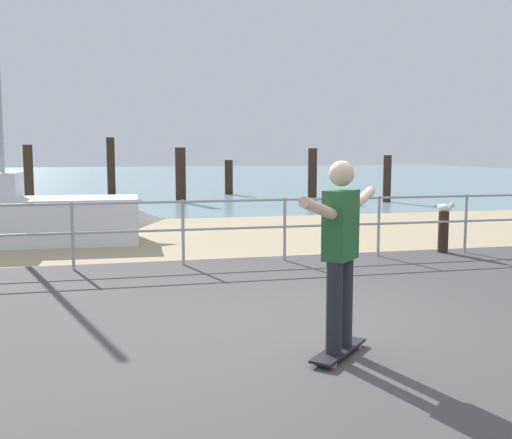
% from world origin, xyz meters
% --- Properties ---
extents(ground_plane, '(24.00, 10.00, 0.04)m').
position_xyz_m(ground_plane, '(0.00, -1.00, 0.00)').
color(ground_plane, '#474444').
rests_on(ground_plane, ground).
extents(beach_strip, '(24.00, 6.00, 0.04)m').
position_xyz_m(beach_strip, '(0.00, 7.00, 0.00)').
color(beach_strip, tan).
rests_on(beach_strip, ground).
extents(sea_surface, '(72.00, 50.00, 0.04)m').
position_xyz_m(sea_surface, '(0.00, 35.00, 0.00)').
color(sea_surface, '#75939E').
rests_on(sea_surface, ground).
extents(railing_fence, '(13.33, 0.05, 1.05)m').
position_xyz_m(railing_fence, '(-0.75, 3.60, 0.70)').
color(railing_fence, '#9EA0A5').
rests_on(railing_fence, ground).
extents(sailboat, '(4.99, 1.56, 5.02)m').
position_xyz_m(sailboat, '(-3.36, 6.42, 0.52)').
color(sailboat, silver).
rests_on(sailboat, ground).
extents(skateboard, '(0.70, 0.71, 0.08)m').
position_xyz_m(skateboard, '(0.08, -0.94, 0.07)').
color(skateboard, black).
rests_on(skateboard, ground).
extents(skateboarder, '(1.08, 1.09, 1.65)m').
position_xyz_m(skateboarder, '(0.08, -0.94, 1.02)').
color(skateboarder, '#26262B').
rests_on(skateboarder, skateboard).
extents(bollard_short, '(0.18, 0.18, 0.75)m').
position_xyz_m(bollard_short, '(3.85, 3.69, 0.37)').
color(bollard_short, '#332319').
rests_on(bollard_short, ground).
extents(seagull, '(0.21, 0.48, 0.18)m').
position_xyz_m(seagull, '(3.85, 3.67, 0.82)').
color(seagull, white).
rests_on(seagull, bollard_short).
extents(groyne_post_1, '(0.27, 0.27, 1.97)m').
position_xyz_m(groyne_post_1, '(-4.15, 12.74, 0.99)').
color(groyne_post_1, '#332319').
rests_on(groyne_post_1, ground).
extents(groyne_post_2, '(0.32, 0.32, 2.32)m').
position_xyz_m(groyne_post_2, '(-1.82, 19.20, 1.16)').
color(groyne_post_2, '#332319').
rests_on(groyne_post_2, ground).
extents(groyne_post_3, '(0.36, 0.36, 1.90)m').
position_xyz_m(groyne_post_3, '(0.50, 15.03, 0.95)').
color(groyne_post_3, '#332319').
rests_on(groyne_post_3, ground).
extents(groyne_post_4, '(0.33, 0.33, 1.41)m').
position_xyz_m(groyne_post_4, '(2.83, 18.31, 0.71)').
color(groyne_post_4, '#332319').
rests_on(groyne_post_4, ground).
extents(groyne_post_5, '(0.32, 0.32, 1.88)m').
position_xyz_m(groyne_post_5, '(5.16, 14.64, 0.94)').
color(groyne_post_5, '#332319').
rests_on(groyne_post_5, ground).
extents(groyne_post_6, '(0.28, 0.28, 1.64)m').
position_xyz_m(groyne_post_6, '(7.48, 13.46, 0.82)').
color(groyne_post_6, '#332319').
rests_on(groyne_post_6, ground).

